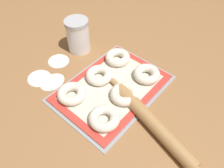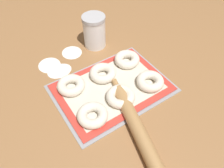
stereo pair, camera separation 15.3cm
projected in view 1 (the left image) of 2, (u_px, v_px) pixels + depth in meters
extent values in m
plane|color=olive|center=(106.00, 89.00, 0.88)|extent=(2.80, 2.80, 0.00)
cube|color=#93969B|center=(112.00, 88.00, 0.87)|extent=(0.45, 0.33, 0.01)
cube|color=red|center=(112.00, 87.00, 0.87)|extent=(0.42, 0.30, 0.00)
cube|color=beige|center=(112.00, 87.00, 0.87)|extent=(0.37, 0.25, 0.00)
torus|color=silver|center=(104.00, 118.00, 0.75)|extent=(0.11, 0.11, 0.04)
torus|color=silver|center=(125.00, 94.00, 0.82)|extent=(0.11, 0.11, 0.04)
torus|color=silver|center=(147.00, 74.00, 0.89)|extent=(0.11, 0.11, 0.04)
torus|color=silver|center=(72.00, 94.00, 0.82)|extent=(0.11, 0.11, 0.04)
torus|color=silver|center=(99.00, 75.00, 0.89)|extent=(0.11, 0.11, 0.04)
torus|color=silver|center=(118.00, 58.00, 0.96)|extent=(0.11, 0.11, 0.04)
cylinder|color=white|center=(78.00, 37.00, 0.99)|extent=(0.10, 0.10, 0.14)
cylinder|color=#B2B2B7|center=(76.00, 22.00, 0.94)|extent=(0.11, 0.11, 0.02)
cylinder|color=#AD7F4C|center=(152.00, 123.00, 0.74)|extent=(0.14, 0.38, 0.05)
cylinder|color=#AD7F4C|center=(116.00, 84.00, 0.86)|extent=(0.03, 0.05, 0.02)
ellipsoid|color=white|center=(39.00, 78.00, 0.92)|extent=(0.10, 0.10, 0.00)
ellipsoid|color=white|center=(52.00, 82.00, 0.90)|extent=(0.11, 0.09, 0.00)
ellipsoid|color=white|center=(59.00, 61.00, 0.99)|extent=(0.09, 0.10, 0.00)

